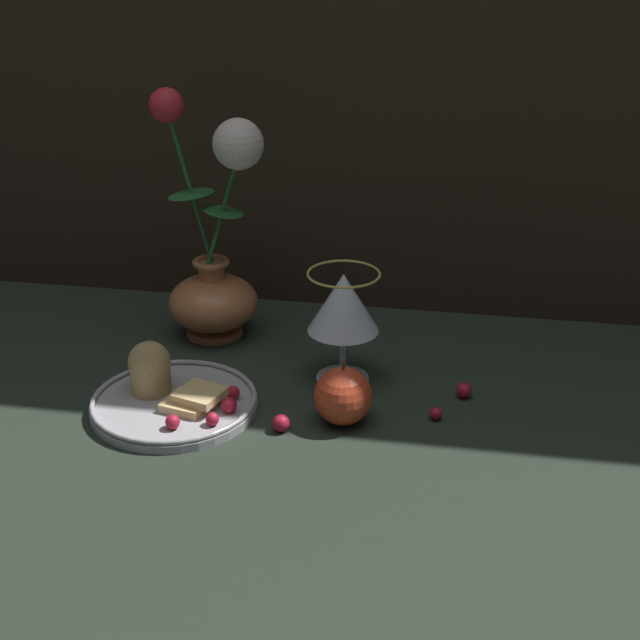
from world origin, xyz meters
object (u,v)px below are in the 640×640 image
at_px(apple_beside_vase, 343,396).
at_px(plate_with_pastries, 170,394).
at_px(vase, 214,267).
at_px(wine_glass, 343,306).

bearing_deg(apple_beside_vase, plate_with_pastries, -179.34).
bearing_deg(plate_with_pastries, vase, 89.65).
xyz_separation_m(vase, plate_with_pastries, (-0.00, -0.19, -0.08)).
bearing_deg(wine_glass, vase, 153.51).
bearing_deg(apple_beside_vase, vase, 136.13).
height_order(plate_with_pastries, wine_glass, wine_glass).
bearing_deg(vase, apple_beside_vase, -43.87).
bearing_deg(vase, wine_glass, -26.49).
bearing_deg(vase, plate_with_pastries, -90.35).
relative_size(wine_glass, apple_beside_vase, 1.80).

